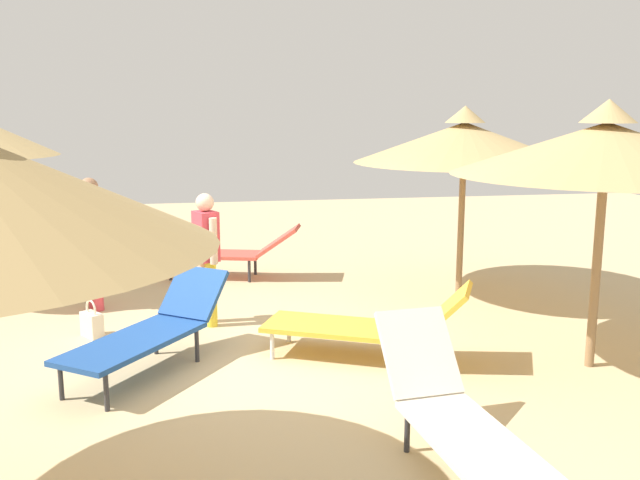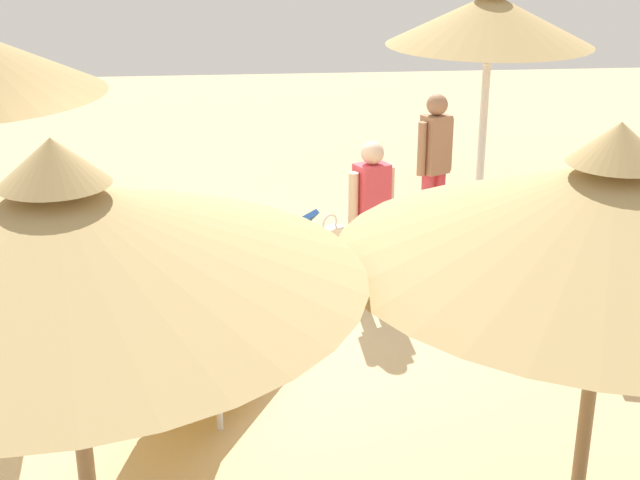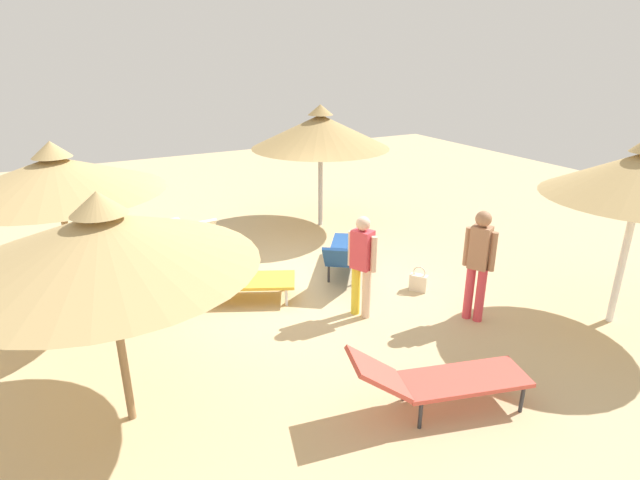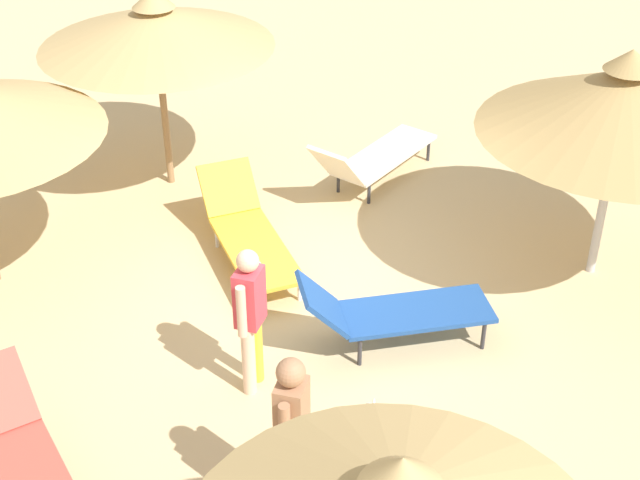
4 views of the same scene
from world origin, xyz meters
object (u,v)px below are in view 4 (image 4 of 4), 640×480
at_px(parasol_umbrella_near_left, 624,101).
at_px(lounge_chair_far_left, 248,232).
at_px(parasol_umbrella_far_right, 156,26).
at_px(lounge_chair_front, 23,457).
at_px(person_standing_far_right, 292,433).
at_px(lounge_chair_center, 372,158).
at_px(lounge_chair_edge, 391,310).
at_px(person_standing_near_left, 250,312).
at_px(handbag, 373,424).

height_order(parasol_umbrella_near_left, lounge_chair_far_left, parasol_umbrella_near_left).
distance_m(parasol_umbrella_near_left, parasol_umbrella_far_right, 5.48).
bearing_deg(lounge_chair_front, lounge_chair_far_left, -162.08).
bearing_deg(person_standing_far_right, lounge_chair_front, -53.91).
bearing_deg(parasol_umbrella_near_left, lounge_chair_center, -86.51).
relative_size(lounge_chair_front, lounge_chair_edge, 1.07).
height_order(parasol_umbrella_near_left, lounge_chair_center, parasol_umbrella_near_left).
xyz_separation_m(lounge_chair_center, lounge_chair_front, (5.96, 1.27, 0.01)).
bearing_deg(parasol_umbrella_far_right, person_standing_far_right, 60.41).
bearing_deg(person_standing_far_right, person_standing_near_left, -122.22).
height_order(parasol_umbrella_far_right, handbag, parasol_umbrella_far_right).
relative_size(parasol_umbrella_near_left, lounge_chair_far_left, 1.38).
relative_size(parasol_umbrella_near_left, person_standing_near_left, 1.91).
bearing_deg(parasol_umbrella_far_right, lounge_chair_front, 37.88).
relative_size(parasol_umbrella_near_left, handbag, 6.87).
bearing_deg(lounge_chair_center, person_standing_near_left, 24.15).
relative_size(lounge_chair_front, person_standing_far_right, 1.24).
height_order(parasol_umbrella_far_right, person_standing_near_left, parasol_umbrella_far_right).
relative_size(parasol_umbrella_far_right, person_standing_near_left, 1.85).
distance_m(lounge_chair_front, person_standing_far_right, 2.31).
xyz_separation_m(parasol_umbrella_near_left, person_standing_far_right, (4.83, -0.03, -1.15)).
height_order(parasol_umbrella_far_right, lounge_chair_front, parasol_umbrella_far_right).
xyz_separation_m(lounge_chair_far_left, handbag, (1.21, 2.89, -0.22)).
xyz_separation_m(parasol_umbrella_far_right, lounge_chair_far_left, (0.56, 2.10, -1.77)).
bearing_deg(lounge_chair_edge, lounge_chair_far_left, -91.98).
height_order(lounge_chair_center, person_standing_far_right, person_standing_far_right).
distance_m(parasol_umbrella_near_left, lounge_chair_front, 6.64).
height_order(lounge_chair_edge, handbag, lounge_chair_edge).
bearing_deg(lounge_chair_front, lounge_chair_edge, 164.59).
xyz_separation_m(lounge_chair_far_left, lounge_chair_center, (-2.31, -0.08, 0.03)).
xyz_separation_m(lounge_chair_far_left, person_standing_near_left, (1.45, 1.60, 0.50)).
xyz_separation_m(lounge_chair_edge, handbag, (1.13, 0.72, -0.27)).
bearing_deg(parasol_umbrella_near_left, lounge_chair_front, -16.73).
distance_m(parasol_umbrella_near_left, person_standing_near_left, 4.38).
distance_m(parasol_umbrella_far_right, handbag, 5.65).
distance_m(lounge_chair_center, lounge_chair_edge, 3.28).
relative_size(parasol_umbrella_near_left, lounge_chair_front, 1.43).
xyz_separation_m(parasol_umbrella_near_left, person_standing_near_left, (3.95, -1.43, -1.22)).
bearing_deg(lounge_chair_center, person_standing_far_right, 33.59).
bearing_deg(parasol_umbrella_near_left, handbag, -2.22).
distance_m(parasol_umbrella_near_left, lounge_chair_edge, 3.19).
bearing_deg(lounge_chair_edge, person_standing_near_left, -22.34).
bearing_deg(lounge_chair_front, person_standing_near_left, 169.19).
xyz_separation_m(parasol_umbrella_near_left, lounge_chair_far_left, (2.50, -3.03, -1.73)).
distance_m(parasol_umbrella_near_left, lounge_chair_center, 3.55).
xyz_separation_m(person_standing_near_left, handbag, (-0.25, 1.29, -0.73)).
bearing_deg(handbag, person_standing_far_right, 5.50).
relative_size(parasol_umbrella_far_right, lounge_chair_center, 1.27).
bearing_deg(person_standing_far_right, handbag, -174.50).
height_order(lounge_chair_far_left, lounge_chair_front, lounge_chair_far_left).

